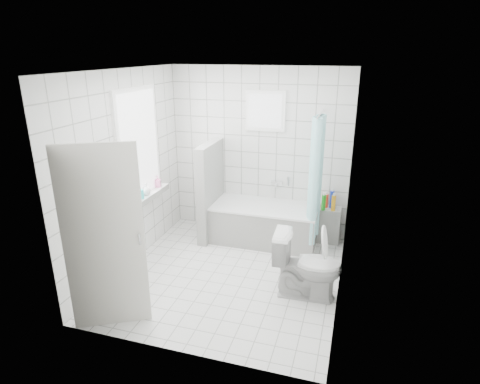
% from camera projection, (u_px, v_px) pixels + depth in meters
% --- Properties ---
extents(ground, '(3.00, 3.00, 0.00)m').
position_uv_depth(ground, '(229.00, 275.00, 5.30)').
color(ground, white).
rests_on(ground, ground).
extents(ceiling, '(3.00, 3.00, 0.00)m').
position_uv_depth(ceiling, '(227.00, 70.00, 4.43)').
color(ceiling, white).
rests_on(ceiling, ground).
extents(wall_back, '(2.80, 0.02, 2.60)m').
position_uv_depth(wall_back, '(259.00, 153.00, 6.22)').
color(wall_back, white).
rests_on(wall_back, ground).
extents(wall_front, '(2.80, 0.02, 2.60)m').
position_uv_depth(wall_front, '(175.00, 233.00, 3.51)').
color(wall_front, white).
rests_on(wall_front, ground).
extents(wall_left, '(0.02, 3.00, 2.60)m').
position_uv_depth(wall_left, '(127.00, 172.00, 5.24)').
color(wall_left, white).
rests_on(wall_left, ground).
extents(wall_right, '(0.02, 3.00, 2.60)m').
position_uv_depth(wall_right, '(347.00, 193.00, 4.49)').
color(wall_right, white).
rests_on(wall_right, ground).
extents(window_left, '(0.01, 0.90, 1.40)m').
position_uv_depth(window_left, '(140.00, 145.00, 5.40)').
color(window_left, white).
rests_on(window_left, wall_left).
extents(window_back, '(0.50, 0.01, 0.50)m').
position_uv_depth(window_back, '(265.00, 111.00, 5.93)').
color(window_back, white).
rests_on(window_back, wall_back).
extents(window_sill, '(0.18, 1.02, 0.08)m').
position_uv_depth(window_sill, '(147.00, 197.00, 5.64)').
color(window_sill, white).
rests_on(window_sill, wall_left).
extents(door, '(0.72, 0.41, 2.00)m').
position_uv_depth(door, '(104.00, 240.00, 4.05)').
color(door, silver).
rests_on(door, ground).
extents(bathtub, '(1.59, 0.77, 0.58)m').
position_uv_depth(bathtub, '(265.00, 223.00, 6.16)').
color(bathtub, white).
rests_on(bathtub, ground).
extents(partition_wall, '(0.15, 0.85, 1.50)m').
position_uv_depth(partition_wall, '(210.00, 191.00, 6.20)').
color(partition_wall, white).
rests_on(partition_wall, ground).
extents(tiled_ledge, '(0.40, 0.24, 0.55)m').
position_uv_depth(tiled_ledge, '(327.00, 225.00, 6.15)').
color(tiled_ledge, white).
rests_on(tiled_ledge, ground).
extents(toilet, '(0.82, 0.49, 0.81)m').
position_uv_depth(toilet, '(307.00, 265.00, 4.73)').
color(toilet, silver).
rests_on(toilet, ground).
extents(curtain_rod, '(0.02, 0.80, 0.02)m').
position_uv_depth(curtain_rod, '(321.00, 114.00, 5.36)').
color(curtain_rod, silver).
rests_on(curtain_rod, wall_back).
extents(shower_curtain, '(0.14, 0.48, 1.78)m').
position_uv_depth(shower_curtain, '(315.00, 181.00, 5.55)').
color(shower_curtain, '#44C9C6').
rests_on(shower_curtain, curtain_rod).
extents(tub_faucet, '(0.18, 0.06, 0.06)m').
position_uv_depth(tub_faucet, '(277.00, 183.00, 6.25)').
color(tub_faucet, silver).
rests_on(tub_faucet, wall_back).
extents(sill_bottles, '(0.14, 0.79, 0.28)m').
position_uv_depth(sill_bottles, '(142.00, 190.00, 5.46)').
color(sill_bottles, '#D56A9C').
rests_on(sill_bottles, window_sill).
extents(ledge_bottles, '(0.21, 0.19, 0.27)m').
position_uv_depth(ledge_bottles, '(329.00, 201.00, 5.99)').
color(ledge_bottles, '#FFA91A').
rests_on(ledge_bottles, tiled_ledge).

